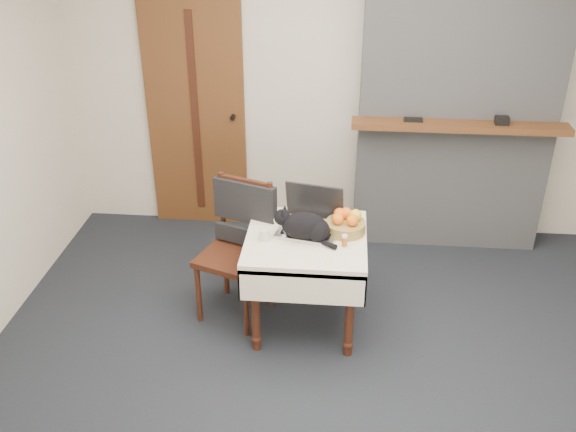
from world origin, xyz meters
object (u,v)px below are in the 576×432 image
chair (241,230)px  laptop (311,219)px  cream_jar (264,235)px  cat (306,227)px  pill_bottle (344,240)px  fruit_basket (346,223)px  side_table (306,251)px  door (196,114)px

chair → laptop: bearing=12.3°
laptop → cream_jar: (-0.29, -0.17, -0.03)m
cat → pill_bottle: (0.25, -0.07, -0.05)m
laptop → pill_bottle: laptop is taller
fruit_basket → cat: bearing=-154.7°
side_table → fruit_basket: bearing=19.5°
pill_bottle → chair: (-0.71, 0.27, -0.11)m
laptop → cat: size_ratio=1.06×
door → cat: 1.79m
laptop → fruit_basket: laptop is taller
cat → fruit_basket: cat is taller
cat → side_table: bearing=92.6°
cat → pill_bottle: bearing=-5.6°
side_table → door: bearing=125.7°
laptop → cream_jar: 0.34m
laptop → chair: laptop is taller
cream_jar → chair: (-0.20, 0.24, -0.11)m
side_table → cat: bearing=-96.5°
cream_jar → pill_bottle: (0.51, -0.03, 0.00)m
cat → chair: (-0.46, 0.20, -0.16)m
door → fruit_basket: (1.27, -1.33, -0.24)m
door → pill_bottle: door is taller
cream_jar → chair: 0.33m
door → fruit_basket: door is taller
cat → pill_bottle: size_ratio=5.33×
fruit_basket → cream_jar: bearing=-163.0°
side_table → laptop: bearing=79.1°
laptop → chair: bearing=-176.0°
laptop → cream_jar: laptop is taller
cream_jar → side_table: bearing=14.6°
cat → chair: 0.53m
side_table → chair: 0.49m
pill_bottle → fruit_basket: size_ratio=0.30×
laptop → pill_bottle: bearing=-30.1°
laptop → cream_jar: bearing=-136.9°
door → cream_jar: 1.69m
side_table → laptop: size_ratio=1.74×
cream_jar → laptop: bearing=31.4°
door → cream_jar: (0.76, -1.49, -0.26)m
chair → cream_jar: bearing=-30.7°
door → side_table: (1.02, -1.42, -0.41)m
cat → fruit_basket: (0.25, 0.12, -0.03)m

